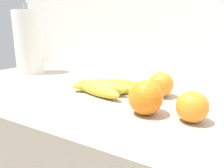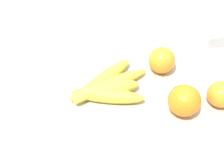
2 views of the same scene
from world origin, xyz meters
TOP-DOWN VIEW (x-y plane):
  - counter at (0.00, 0.00)m, footprint 1.65×0.70m
  - wall_back at (0.00, 0.38)m, footprint 2.05×0.06m
  - banana_bunch at (-0.18, -0.08)m, footprint 0.22×0.17m
  - orange_center at (0.09, -0.17)m, footprint 0.07×0.07m
  - orange_far_right at (-0.02, -0.03)m, footprint 0.07×0.07m
  - orange_right at (-0.01, -0.17)m, footprint 0.08×0.08m

SIDE VIEW (x-z plane):
  - counter at x=0.00m, z-range 0.00..0.91m
  - wall_back at x=0.00m, z-range 0.00..1.30m
  - banana_bunch at x=-0.18m, z-range 0.90..0.95m
  - orange_center at x=0.09m, z-range 0.91..0.97m
  - orange_far_right at x=-0.02m, z-range 0.91..0.98m
  - orange_right at x=-0.01m, z-range 0.91..0.98m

